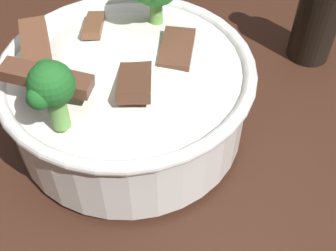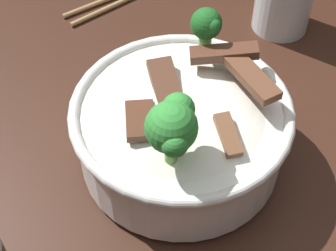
# 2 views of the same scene
# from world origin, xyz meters

# --- Properties ---
(dining_table) EXTENTS (1.25, 0.95, 0.80)m
(dining_table) POSITION_xyz_m (0.00, 0.00, 0.69)
(dining_table) COLOR #381E14
(dining_table) RESTS_ON ground
(rice_bowl) EXTENTS (0.23, 0.23, 0.16)m
(rice_bowl) POSITION_xyz_m (-0.12, 0.05, 0.86)
(rice_bowl) COLOR white
(rice_bowl) RESTS_ON dining_table
(soy_sauce_bottle) EXTENTS (0.05, 0.05, 0.14)m
(soy_sauce_bottle) POSITION_xyz_m (-0.06, -0.18, 0.86)
(soy_sauce_bottle) COLOR black
(soy_sauce_bottle) RESTS_ON dining_table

